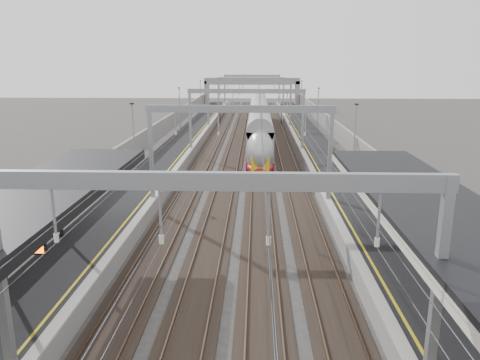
{
  "coord_description": "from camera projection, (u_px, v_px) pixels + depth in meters",
  "views": [
    {
      "loc": [
        1.14,
        -10.22,
        10.49
      ],
      "look_at": [
        0.0,
        21.98,
        2.32
      ],
      "focal_mm": 35.0,
      "sensor_mm": 36.0,
      "label": 1
    }
  ],
  "objects": [
    {
      "name": "wall_right",
      "position": [
        341.0,
        139.0,
        55.33
      ],
      "size": [
        0.3,
        120.0,
        3.2
      ],
      "primitive_type": "cube",
      "color": "gray",
      "rests_on": "ground"
    },
    {
      "name": "train",
      "position": [
        259.0,
        125.0,
        64.44
      ],
      "size": [
        2.69,
        48.93,
        4.25
      ],
      "color": "maroon",
      "rests_on": "ground"
    },
    {
      "name": "tracks",
      "position": [
        247.0,
        151.0,
        56.1
      ],
      "size": [
        11.4,
        140.0,
        0.2
      ],
      "color": "black",
      "rests_on": "ground"
    },
    {
      "name": "platform_right",
      "position": [
        314.0,
        148.0,
        55.71
      ],
      "size": [
        4.0,
        120.0,
        1.0
      ],
      "primitive_type": "cube",
      "color": "black",
      "rests_on": "ground"
    },
    {
      "name": "signal_red_near",
      "position": [
        269.0,
        111.0,
        78.42
      ],
      "size": [
        0.32,
        0.32,
        3.48
      ],
      "color": "black",
      "rests_on": "ground"
    },
    {
      "name": "overbridge",
      "position": [
        252.0,
        85.0,
        108.09
      ],
      "size": [
        22.0,
        2.2,
        6.9
      ],
      "color": "gray",
      "rests_on": "ground"
    },
    {
      "name": "platform_left",
      "position": [
        180.0,
        147.0,
        56.26
      ],
      "size": [
        4.0,
        120.0,
        1.0
      ],
      "primitive_type": "cube",
      "color": "black",
      "rests_on": "ground"
    },
    {
      "name": "wall_left",
      "position": [
        154.0,
        138.0,
        56.1
      ],
      "size": [
        0.3,
        120.0,
        3.2
      ],
      "primitive_type": "cube",
      "color": "gray",
      "rests_on": "ground"
    },
    {
      "name": "signal_green",
      "position": [
        220.0,
        110.0,
        80.8
      ],
      "size": [
        0.32,
        0.32,
        3.48
      ],
      "color": "black",
      "rests_on": "ground"
    },
    {
      "name": "overhead_line",
      "position": [
        248.0,
        96.0,
        61.01
      ],
      "size": [
        13.0,
        140.0,
        6.6
      ],
      "color": "gray",
      "rests_on": "platform_left"
    },
    {
      "name": "signal_red_far",
      "position": [
        282.0,
        110.0,
        79.92
      ],
      "size": [
        0.32,
        0.32,
        3.48
      ],
      "color": "black",
      "rests_on": "ground"
    }
  ]
}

